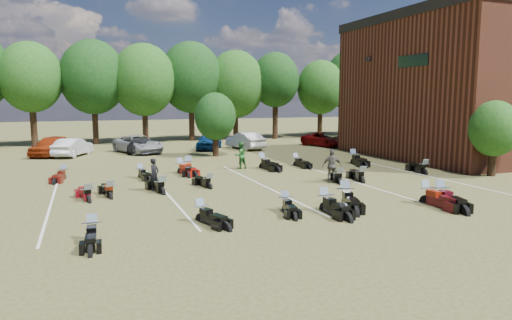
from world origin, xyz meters
name	(u,v)px	position (x,y,z in m)	size (l,w,h in m)	color
ground	(343,192)	(0.00, 0.00, 0.00)	(160.00, 160.00, 0.00)	brown
car_0	(52,146)	(-13.92, 20.26, 0.80)	(1.89, 4.70, 1.60)	maroon
car_1	(73,147)	(-12.42, 19.48, 0.71)	(1.50, 4.30, 1.42)	#B5B6BA
car_2	(138,144)	(-7.39, 19.86, 0.73)	(2.43, 5.26, 1.46)	gray
car_3	(140,145)	(-7.19, 20.20, 0.66)	(1.85, 4.55, 1.32)	black
car_4	(209,141)	(-1.20, 20.45, 0.75)	(1.78, 4.42, 1.51)	navy
car_5	(245,141)	(1.83, 19.47, 0.75)	(1.59, 4.56, 1.50)	beige
car_6	(324,139)	(9.63, 19.14, 0.65)	(2.15, 4.65, 1.29)	#5D0505
car_7	(351,138)	(12.44, 18.96, 0.68)	(1.91, 4.70, 1.36)	#36363B
person_black	(154,175)	(-8.43, 3.63, 0.79)	(0.58, 0.38, 1.58)	black
person_green	(240,155)	(-2.26, 8.75, 0.86)	(0.84, 0.65, 1.72)	#246225
person_grey	(332,166)	(0.76, 2.43, 0.90)	(1.05, 0.44, 1.80)	#4F4B43
motorcycle_0	(93,240)	(-11.44, -3.65, 0.00)	(0.66, 2.06, 1.15)	black
motorcycle_1	(201,221)	(-7.67, -2.73, 0.00)	(0.67, 2.11, 1.18)	black
motorcycle_2	(325,211)	(-2.66, -2.92, 0.00)	(0.75, 2.35, 1.31)	black
motorcycle_3	(285,211)	(-4.11, -2.31, 0.00)	(0.63, 1.99, 1.11)	black
motorcycle_4	(345,205)	(-1.31, -2.26, 0.00)	(0.80, 2.52, 1.41)	black
motorcycle_5	(440,204)	(2.58, -3.59, 0.00)	(0.81, 2.53, 1.41)	black
motorcycle_6	(426,203)	(2.05, -3.32, 0.00)	(0.79, 2.49, 1.39)	#4B0A10
motorcycle_7	(89,202)	(-11.49, 2.08, 0.00)	(0.68, 2.13, 1.19)	maroon
motorcycle_8	(111,198)	(-10.56, 2.50, 0.00)	(0.68, 2.14, 1.19)	black
motorcycle_9	(162,194)	(-8.22, 2.64, 0.00)	(0.72, 2.26, 1.26)	black
motorcycle_10	(209,189)	(-5.81, 3.13, 0.00)	(0.65, 2.03, 1.13)	black
motorcycle_11	(362,182)	(2.29, 1.89, 0.00)	(0.72, 2.25, 1.25)	black
motorcycle_12	(339,184)	(0.93, 1.92, 0.00)	(0.70, 2.19, 1.22)	black
motorcycle_13	(424,174)	(7.29, 2.89, 0.00)	(0.73, 2.28, 1.27)	black
motorcycle_14	(64,179)	(-12.72, 8.59, 0.00)	(0.67, 2.09, 1.16)	#4B0E0A
motorcycle_15	(181,173)	(-6.20, 8.26, 0.00)	(0.75, 2.35, 1.31)	maroon
motorcycle_16	(141,178)	(-8.64, 7.62, 0.00)	(0.63, 1.99, 1.11)	black
motorcycle_17	(188,172)	(-5.70, 8.47, 0.00)	(0.79, 2.49, 1.39)	black
motorcycle_18	(296,166)	(1.63, 8.63, 0.00)	(0.68, 2.13, 1.19)	black
motorcycle_19	(263,168)	(-0.85, 8.43, 0.00)	(0.79, 2.49, 1.39)	black
motorcycle_20	(353,164)	(5.79, 8.16, 0.00)	(0.80, 2.52, 1.40)	black
tree_line	(189,81)	(-1.00, 29.00, 6.31)	(56.00, 6.00, 9.79)	black
young_tree_near_building	(494,129)	(10.50, 1.00, 2.75)	(2.80, 2.80, 4.16)	black
young_tree_midfield	(215,117)	(-2.00, 15.50, 3.09)	(3.20, 3.20, 4.70)	black
parking_lines	(263,185)	(-3.00, 3.00, 0.01)	(20.10, 14.00, 0.01)	silver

